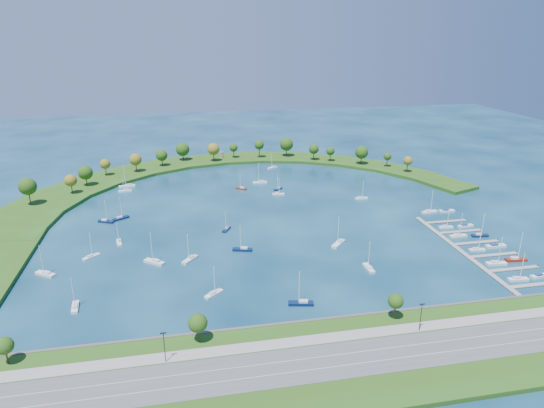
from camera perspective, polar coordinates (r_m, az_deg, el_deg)
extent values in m
plane|color=#07263F|center=(255.01, -0.89, -1.30)|extent=(700.00, 700.00, 0.00)
cube|color=#2C4C14|center=(149.21, 8.00, -18.27)|extent=(420.00, 42.00, 1.60)
cube|color=#474442|center=(165.62, 5.57, -13.78)|extent=(420.00, 1.20, 1.80)
cube|color=#515154|center=(148.68, 8.02, -18.01)|extent=(420.00, 16.00, 0.12)
cube|color=gray|center=(156.98, 6.69, -15.62)|extent=(420.00, 5.00, 0.12)
cube|color=silver|center=(146.80, 8.35, -18.57)|extent=(420.00, 0.15, 0.02)
cube|color=silver|center=(150.49, 7.70, -17.42)|extent=(420.00, 0.15, 0.02)
cylinder|color=#382314|center=(163.85, -29.12, -15.66)|extent=(0.56, 0.56, 4.90)
sphere|color=#234711|center=(161.98, -29.33, -14.64)|extent=(5.20, 5.20, 5.20)
cylinder|color=#382314|center=(154.76, -8.77, -15.15)|extent=(0.56, 0.56, 5.25)
sphere|color=#234711|center=(152.60, -8.85, -13.98)|extent=(6.00, 6.00, 6.00)
cylinder|color=#382314|center=(168.33, 14.44, -12.36)|extent=(0.56, 0.56, 5.60)
sphere|color=#234711|center=(166.34, 14.56, -11.24)|extent=(5.20, 5.20, 5.20)
cylinder|color=black|center=(147.11, -12.72, -16.41)|extent=(0.24, 0.24, 10.00)
cylinder|color=black|center=(163.32, 17.34, -12.85)|extent=(0.24, 0.24, 10.00)
cube|color=#2C4C14|center=(272.25, -28.51, -2.21)|extent=(43.73, 48.72, 2.00)
cube|color=#2C4C14|center=(296.81, -25.50, 0.01)|extent=(50.23, 54.30, 2.00)
cube|color=#2C4C14|center=(318.46, -21.84, 1.82)|extent=(54.07, 56.09, 2.00)
cube|color=#2C4C14|center=(336.60, -17.72, 3.25)|extent=(55.20, 54.07, 2.00)
cube|color=#2C4C14|center=(350.80, -13.28, 4.34)|extent=(53.65, 48.47, 2.00)
cube|color=#2C4C14|center=(360.75, -8.63, 5.08)|extent=(49.62, 39.75, 2.00)
cube|color=#2C4C14|center=(366.23, -3.85, 5.49)|extent=(44.32, 29.96, 2.00)
cube|color=#2C4C14|center=(367.12, 0.98, 5.57)|extent=(49.49, 38.05, 2.00)
cube|color=#2C4C14|center=(363.41, 5.79, 5.32)|extent=(51.13, 44.12, 2.00)
cube|color=#2C4C14|center=(355.17, 10.51, 4.73)|extent=(49.19, 47.96, 2.00)
cube|color=#2C4C14|center=(342.59, 15.05, 3.81)|extent=(43.90, 49.49, 2.00)
cube|color=#2C4C14|center=(325.92, 19.31, 2.54)|extent=(35.67, 48.74, 2.00)
cylinder|color=#382314|center=(294.24, -26.99, 0.72)|extent=(0.56, 0.56, 8.77)
sphere|color=#234711|center=(292.45, -27.18, 1.88)|extent=(9.52, 9.52, 9.52)
cylinder|color=#382314|center=(304.82, -22.82, 1.76)|extent=(0.56, 0.56, 6.64)
sphere|color=#696417|center=(303.48, -22.94, 2.61)|extent=(7.17, 7.17, 7.17)
cylinder|color=#382314|center=(317.29, -21.29, 2.64)|extent=(0.56, 0.56, 6.55)
sphere|color=#234711|center=(315.94, -21.40, 3.51)|extent=(8.81, 8.81, 8.81)
cylinder|color=#382314|center=(335.30, -19.24, 3.78)|extent=(0.56, 0.56, 6.54)
sphere|color=#696417|center=(334.12, -19.33, 4.54)|extent=(6.71, 6.71, 6.71)
cylinder|color=#382314|center=(337.94, -15.93, 4.30)|extent=(0.56, 0.56, 6.97)
sphere|color=#696417|center=(336.65, -16.01, 5.14)|extent=(8.21, 8.21, 8.21)
cylinder|color=#382314|center=(348.45, -13.00, 4.95)|extent=(0.56, 0.56, 6.09)
sphere|color=#234711|center=(347.30, -13.06, 5.69)|extent=(8.12, 8.12, 8.12)
cylinder|color=#382314|center=(360.97, -10.58, 5.65)|extent=(0.56, 0.56, 6.20)
sphere|color=#234711|center=(359.77, -10.63, 6.43)|extent=(9.87, 9.87, 9.87)
cylinder|color=#382314|center=(354.75, -6.98, 5.68)|extent=(0.56, 0.56, 7.29)
sphere|color=#696417|center=(353.46, -7.02, 6.53)|extent=(8.83, 8.83, 8.83)
cylinder|color=#382314|center=(363.01, -4.60, 6.03)|extent=(0.56, 0.56, 6.53)
sphere|color=#234711|center=(361.95, -4.62, 6.72)|extent=(6.13, 6.13, 6.13)
cylinder|color=#382314|center=(362.35, -1.53, 6.22)|extent=(0.56, 0.56, 8.41)
sphere|color=#234711|center=(361.04, -1.54, 7.09)|extent=(7.10, 7.10, 7.10)
cylinder|color=#382314|center=(366.65, 1.73, 6.29)|extent=(0.56, 0.56, 7.29)
sphere|color=#234711|center=(365.35, 1.74, 7.15)|extent=(10.08, 10.08, 10.08)
cylinder|color=#382314|center=(356.76, 4.99, 5.80)|extent=(0.56, 0.56, 6.82)
sphere|color=#234711|center=(355.59, 5.02, 6.56)|extent=(7.36, 7.36, 7.36)
cylinder|color=#382314|center=(354.84, 6.97, 5.60)|extent=(0.56, 0.56, 6.34)
sphere|color=#234711|center=(353.78, 6.99, 6.29)|extent=(6.14, 6.14, 6.14)
cylinder|color=#382314|center=(349.92, 10.61, 5.25)|extent=(0.56, 0.56, 6.87)
sphere|color=#234711|center=(348.64, 10.66, 6.09)|extent=(9.29, 9.29, 9.29)
cylinder|color=#382314|center=(346.96, 13.58, 4.86)|extent=(0.56, 0.56, 6.36)
sphere|color=#234711|center=(345.91, 13.64, 5.54)|extent=(5.39, 5.39, 5.39)
cylinder|color=#382314|center=(336.75, 15.86, 4.23)|extent=(0.56, 0.56, 6.81)
sphere|color=#696417|center=(335.57, 15.93, 5.00)|extent=(6.15, 6.15, 6.15)
cylinder|color=gray|center=(364.52, -6.04, 5.84)|extent=(2.20, 2.20, 4.05)
cylinder|color=gray|center=(364.00, -6.05, 6.18)|extent=(2.60, 2.60, 0.30)
cube|color=gray|center=(229.58, 21.63, -5.22)|extent=(2.20, 82.00, 0.40)
cube|color=gray|center=(213.13, 29.07, -8.41)|extent=(22.00, 2.00, 0.40)
cube|color=gray|center=(222.02, 26.96, -6.92)|extent=(22.00, 2.00, 0.40)
cylinder|color=#382314|center=(228.55, 29.15, -6.48)|extent=(0.36, 0.36, 1.60)
cube|color=gray|center=(231.32, 25.03, -5.53)|extent=(22.00, 2.00, 0.40)
cylinder|color=#382314|center=(237.59, 27.18, -5.16)|extent=(0.36, 0.36, 1.60)
cube|color=gray|center=(240.98, 23.25, -4.25)|extent=(22.00, 2.00, 0.40)
cylinder|color=#382314|center=(247.01, 25.37, -3.92)|extent=(0.36, 0.36, 1.60)
cube|color=gray|center=(250.96, 21.62, -3.06)|extent=(22.00, 2.00, 0.40)
cylinder|color=#382314|center=(256.76, 23.69, -2.78)|extent=(0.36, 0.36, 1.60)
cube|color=gray|center=(261.23, 20.13, -1.97)|extent=(22.00, 2.00, 0.40)
cylinder|color=#382314|center=(266.80, 22.15, -1.72)|extent=(0.36, 0.36, 1.60)
cube|color=white|center=(181.90, -6.97, -10.63)|extent=(7.51, 6.74, 0.95)
cube|color=silver|center=(181.03, -7.17, -10.50)|extent=(3.12, 2.96, 0.66)
cylinder|color=silver|center=(179.40, -6.90, -8.95)|extent=(0.32, 0.32, 10.68)
cube|color=white|center=(186.53, -22.46, -11.33)|extent=(3.08, 8.09, 0.95)
cube|color=silver|center=(185.45, -22.51, -11.24)|extent=(1.85, 2.92, 0.66)
cylinder|color=silver|center=(184.28, -22.69, -9.68)|extent=(0.32, 0.32, 10.66)
cube|color=white|center=(341.15, 0.05, 4.35)|extent=(7.90, 5.87, 0.94)
cube|color=silver|center=(341.43, 0.15, 4.50)|extent=(3.15, 2.72, 0.66)
cylinder|color=silver|center=(339.23, -0.03, 5.27)|extent=(0.32, 0.32, 10.62)
cube|color=#0A1B43|center=(236.46, -5.46, -3.05)|extent=(5.01, 7.08, 0.84)
cube|color=silver|center=(236.78, -5.40, -2.83)|extent=(2.36, 2.80, 0.59)
cylinder|color=silver|center=(234.03, -5.55, -1.94)|extent=(0.32, 0.32, 9.42)
cube|color=#0A1B43|center=(294.97, 0.72, 1.79)|extent=(6.43, 5.74, 0.81)
cube|color=silver|center=(295.26, 0.80, 1.95)|extent=(2.67, 2.52, 0.57)
cylinder|color=silver|center=(293.05, 0.66, 2.69)|extent=(0.32, 0.32, 9.12)
cube|color=#0A1B43|center=(214.66, -3.57, -5.46)|extent=(9.04, 4.71, 1.04)
cube|color=silver|center=(214.16, -3.34, -5.25)|extent=(3.40, 2.47, 0.73)
cylinder|color=silver|center=(212.09, -3.79, -3.89)|extent=(0.32, 0.32, 11.75)
cube|color=white|center=(222.10, -20.77, -5.93)|extent=(7.16, 6.68, 0.92)
cube|color=silver|center=(221.43, -20.96, -5.81)|extent=(3.00, 2.90, 0.64)
cylinder|color=silver|center=(220.10, -20.82, -4.56)|extent=(0.32, 0.32, 10.34)
cube|color=white|center=(208.41, -9.77, -6.56)|extent=(7.34, 8.17, 1.03)
cube|color=silver|center=(208.62, -9.64, -6.25)|extent=(3.22, 3.40, 0.72)
cylinder|color=silver|center=(205.21, -10.00, -5.05)|extent=(0.32, 0.32, 11.62)
cube|color=white|center=(313.17, -16.94, 2.03)|extent=(10.21, 4.06, 1.19)
cube|color=silver|center=(312.89, -16.77, 2.23)|extent=(3.70, 2.38, 0.83)
cylinder|color=silver|center=(311.09, -17.22, 3.29)|extent=(0.32, 0.32, 13.40)
cube|color=#0A1B43|center=(261.14, -17.59, -1.63)|extent=(8.39, 6.54, 1.01)
cube|color=silver|center=(260.51, -17.77, -1.50)|extent=(3.38, 2.99, 0.71)
cylinder|color=silver|center=(259.28, -17.60, -0.32)|extent=(0.32, 0.32, 11.40)
cube|color=white|center=(221.83, 7.93, -4.73)|extent=(8.59, 8.86, 1.16)
cube|color=silver|center=(222.23, 8.05, -4.41)|extent=(3.69, 3.75, 0.81)
cylinder|color=silver|center=(218.33, 7.94, -3.11)|extent=(0.32, 0.32, 13.02)
cube|color=white|center=(232.25, -17.81, -4.42)|extent=(3.35, 7.50, 0.87)
cube|color=silver|center=(232.62, -17.85, -4.18)|extent=(1.87, 2.76, 0.61)
cylinder|color=silver|center=(229.64, -17.94, -3.26)|extent=(0.32, 0.32, 9.79)
cube|color=white|center=(202.47, 11.49, -7.52)|extent=(2.48, 8.29, 0.99)
cube|color=silver|center=(201.43, 11.60, -7.41)|extent=(1.68, 2.92, 0.69)
cylinder|color=silver|center=(200.32, 11.53, -5.90)|extent=(0.32, 0.32, 11.12)
cube|color=#0A1B43|center=(175.22, 3.47, -11.77)|extent=(9.42, 4.36, 1.09)
cube|color=silver|center=(174.78, 3.78, -11.51)|extent=(3.48, 2.40, 0.76)
cylinder|color=silver|center=(171.77, 3.27, -9.88)|extent=(0.32, 0.32, 12.27)
cube|color=white|center=(304.76, -17.16, 1.49)|extent=(8.12, 3.26, 0.95)
cube|color=silver|center=(304.53, -17.03, 1.65)|extent=(2.95, 1.91, 0.66)
cylinder|color=silver|center=(303.05, -17.39, 2.52)|extent=(0.32, 0.32, 10.65)
cube|color=white|center=(209.17, -13.88, -6.76)|extent=(9.15, 7.99, 1.14)
cube|color=silver|center=(208.16, -13.70, -6.58)|extent=(3.78, 3.53, 0.80)
cylinder|color=silver|center=(206.64, -14.21, -4.97)|extent=(0.32, 0.32, 12.88)
cube|color=white|center=(214.29, -25.45, -7.58)|extent=(8.73, 7.06, 1.06)
cube|color=silver|center=(213.28, -25.33, -7.41)|extent=(3.54, 3.19, 0.75)
cylinder|color=silver|center=(212.08, -25.84, -5.96)|extent=(0.32, 0.32, 11.98)
cube|color=#0A1B43|center=(259.19, -19.21, -1.99)|extent=(8.52, 5.69, 1.00)
cube|color=silver|center=(259.34, -19.39, -1.80)|extent=(3.33, 2.73, 0.70)
cylinder|color=silver|center=(256.71, -19.24, -0.74)|extent=(0.32, 0.32, 11.24)
cube|color=maroon|center=(296.48, -3.70, 1.85)|extent=(6.85, 5.63, 0.84)
cube|color=silver|center=(295.95, -3.59, 1.97)|extent=(2.79, 2.53, 0.59)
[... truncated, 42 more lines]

